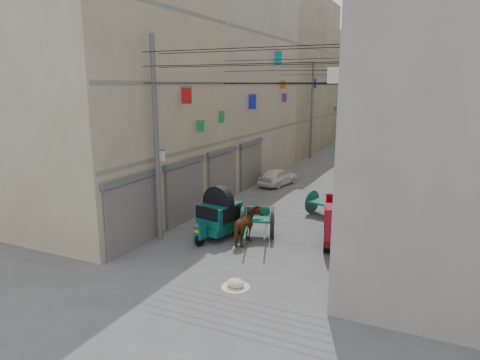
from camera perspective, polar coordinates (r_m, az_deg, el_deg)
The scene contains 18 objects.
ground at distance 11.60m, azimuth -13.35°, elevation -19.72°, with size 140.00×140.00×0.00m, color #4B4B4E.
building_row_left at distance 44.08m, azimuth 6.22°, elevation 12.87°, with size 8.00×62.00×14.00m.
building_row_right at distance 41.73m, azimuth 27.93°, elevation 11.55°, with size 8.00×62.00×14.00m.
end_cap_building at distance 73.84m, azimuth 20.57°, elevation 12.03°, with size 22.00×10.00×13.00m, color tan.
shutters_left at distance 21.16m, azimuth -4.57°, elevation -0.17°, with size 0.18×14.40×2.88m.
signboards at distance 30.02m, azimuth 12.84°, elevation 7.05°, with size 8.22×40.52×5.67m.
ac_units at distance 15.52m, azimuth 15.74°, elevation 16.91°, with size 0.70×6.55×3.35m.
utility_poles at distance 25.45m, azimuth 10.65°, elevation 7.51°, with size 7.40×22.20×8.00m.
overhead_cables at distance 22.86m, azimuth 9.24°, elevation 13.97°, with size 7.40×22.52×1.12m.
auto_rickshaw at distance 17.48m, azimuth -2.88°, elevation -4.63°, with size 1.62×2.43×1.66m.
tonga_cart at distance 17.57m, azimuth 2.36°, elevation -5.57°, with size 1.96×3.05×1.29m.
mini_truck at distance 16.99m, azimuth 13.57°, elevation -5.91°, with size 2.11×3.42×1.79m.
second_cart at distance 20.81m, azimuth 10.99°, elevation -3.09°, with size 1.60×1.50×1.15m.
feed_sack at distance 13.60m, azimuth -0.59°, elevation -13.58°, with size 0.56×0.45×0.28m, color beige.
horse at distance 16.83m, azimuth 0.97°, elevation -6.25°, with size 0.76×1.68×1.42m, color brown.
distant_car_white at distance 26.81m, azimuth 5.09°, elevation 0.44°, with size 1.27×3.15×1.07m, color white.
distant_car_grey at distance 34.87m, azimuth 16.25°, elevation 2.95°, with size 1.34×3.83×1.26m, color #5B605E.
distant_car_green at distance 47.90m, azimuth 15.98°, elevation 5.33°, with size 1.51×3.72×1.08m, color #1E5936.
Camera 1 is at (6.31, -7.57, 6.12)m, focal length 32.00 mm.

